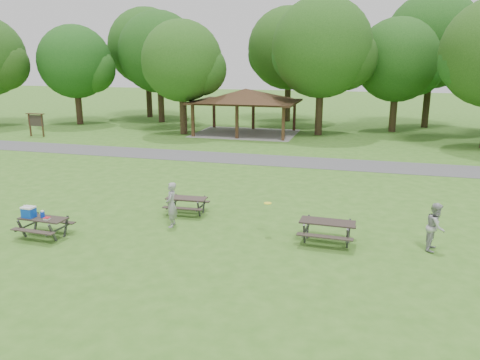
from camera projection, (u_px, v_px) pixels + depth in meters
name	position (u px, v px, depth m)	size (l,w,h in m)	color
ground	(182.00, 242.00, 16.19)	(160.00, 160.00, 0.00)	#396D1F
asphalt_path	(267.00, 160.00, 29.26)	(120.00, 3.20, 0.02)	#4C4C4F
pavilion	(246.00, 97.00, 38.84)	(8.60, 7.01, 3.76)	#392514
notice_board	(36.00, 120.00, 37.78)	(1.60, 0.30, 1.88)	#392015
tree_row_b	(76.00, 64.00, 43.94)	(7.14, 6.80, 9.28)	#321E16
tree_row_c	(160.00, 55.00, 45.19)	(8.19, 7.80, 10.67)	black
tree_row_d	(183.00, 64.00, 38.04)	(6.93, 6.60, 9.27)	#322316
tree_row_e	(323.00, 51.00, 37.30)	(8.40, 8.00, 11.02)	black
tree_row_f	(398.00, 63.00, 39.27)	(7.35, 7.00, 9.55)	#332416
tree_deep_a	(148.00, 49.00, 49.08)	(8.40, 8.00, 11.38)	black
tree_deep_b	(290.00, 51.00, 45.76)	(8.40, 8.00, 11.13)	black
tree_deep_c	(434.00, 44.00, 41.36)	(8.82, 8.40, 11.90)	black
picnic_table_near	(39.00, 219.00, 16.56)	(1.76, 1.44, 1.18)	#2A241F
picnic_table_middle	(187.00, 201.00, 19.07)	(1.68, 1.38, 0.71)	#322824
picnic_table_far	(327.00, 226.00, 16.02)	(1.92, 1.57, 0.81)	#2A221E
frisbee_in_flight	(268.00, 203.00, 16.59)	(0.30, 0.30, 0.02)	yellow
frisbee_thrower	(171.00, 205.00, 17.53)	(0.63, 0.41, 1.72)	#949496
frisbee_catcher	(436.00, 227.00, 15.38)	(0.79, 0.61, 1.62)	#A2A2A4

